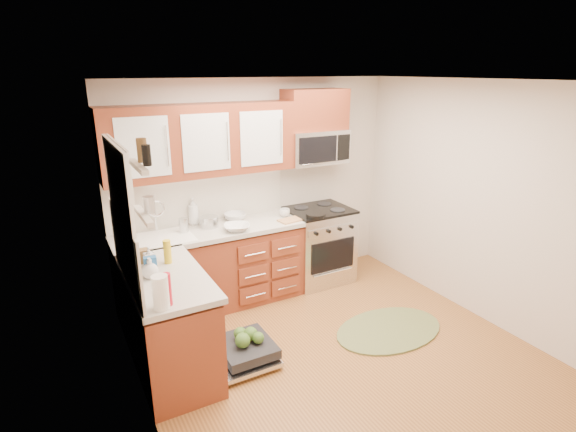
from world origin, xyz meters
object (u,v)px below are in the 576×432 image
rug (389,330)px  skillet (316,215)px  bowl_a (237,228)px  bowl_b (235,217)px  sink (163,249)px  cutting_board (290,220)px  range (318,245)px  dishwasher (242,352)px  upper_cabinets (201,140)px  paper_towel_roll (161,292)px  microwave (315,147)px  cup (285,213)px  stock_pot (209,222)px

rug → skillet: skillet is taller
bowl_a → bowl_b: (0.12, 0.34, 0.01)m
sink → cutting_board: size_ratio=2.33×
range → skillet: size_ratio=4.19×
dishwasher → bowl_b: (0.50, 1.30, 0.86)m
upper_cabinets → range: upper_cabinets is taller
paper_towel_roll → bowl_b: 2.04m
skillet → bowl_a: 0.96m
microwave → bowl_a: size_ratio=2.73×
range → paper_towel_roll: 2.76m
bowl_b → sink: bearing=-168.5°
sink → bowl_b: 0.92m
paper_towel_roll → sink: bearing=76.3°
rug → paper_towel_roll: paper_towel_roll is taller
bowl_a → bowl_b: 0.36m
bowl_a → cup: (0.68, 0.18, 0.01)m
bowl_a → cup: 0.71m
microwave → cup: size_ratio=6.30×
skillet → stock_pot: stock_pot is taller
skillet → bowl_b: 0.93m
stock_pot → bowl_a: bearing=-49.5°
bowl_a → bowl_b: bowl_b is taller
cutting_board → paper_towel_roll: (-1.78, -1.28, 0.12)m
upper_cabinets → rug: (1.41, -1.53, -1.86)m
microwave → bowl_a: (-1.16, -0.29, -0.74)m
upper_cabinets → paper_towel_roll: (-0.88, -1.59, -0.82)m
microwave → stock_pot: bearing=-178.6°
cutting_board → stock_pot: bearing=164.0°
sink → stock_pot: stock_pot is taller
cutting_board → upper_cabinets: bearing=161.0°
rug → cup: cup is taller
stock_pot → bowl_b: 0.35m
range → dishwasher: (-1.54, -1.13, -0.38)m
dishwasher → cup: bearing=47.0°
skillet → cutting_board: skillet is taller
microwave → dishwasher: bearing=-140.9°
upper_cabinets → stock_pot: size_ratio=10.34×
sink → paper_towel_roll: paper_towel_roll is taller
skillet → sink: bearing=172.1°
sink → cutting_board: cutting_board is taller
upper_cabinets → bowl_b: size_ratio=8.11×
upper_cabinets → stock_pot: bearing=-69.3°
bowl_a → bowl_b: bearing=70.6°
dishwasher → bowl_b: 1.64m
dishwasher → cutting_board: 1.65m
sink → cup: (1.45, 0.02, 0.17)m
cup → rug: bearing=-70.8°
upper_cabinets → stock_pot: 0.89m
cutting_board → cup: size_ratio=2.20×
sink → bowl_b: (0.89, 0.18, 0.16)m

